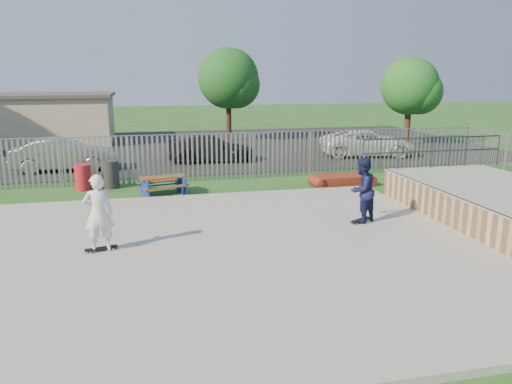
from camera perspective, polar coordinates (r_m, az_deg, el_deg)
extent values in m
plane|color=#23561D|center=(12.61, -7.60, -7.44)|extent=(120.00, 120.00, 0.00)
cube|color=gray|center=(12.59, -7.61, -7.12)|extent=(15.00, 12.00, 0.15)
cube|color=tan|center=(16.96, 25.84, -1.38)|extent=(4.00, 7.00, 1.05)
cube|color=#9E9E99|center=(16.84, 26.03, 0.41)|extent=(4.05, 7.05, 0.04)
cylinder|color=#383A3F|center=(15.69, 20.37, 0.11)|extent=(0.06, 7.00, 0.06)
cube|color=brown|center=(18.96, -10.64, 1.67)|extent=(1.77, 1.00, 0.06)
cube|color=brown|center=(18.49, -10.15, 0.53)|extent=(1.69, 0.62, 0.05)
cube|color=brown|center=(19.54, -11.03, 1.19)|extent=(1.69, 0.62, 0.05)
cube|color=navy|center=(19.03, -10.59, 0.68)|extent=(1.74, 1.60, 0.69)
cube|color=maroon|center=(20.58, 9.81, 1.32)|extent=(2.24, 1.22, 0.44)
cylinder|color=red|center=(20.57, -19.18, 1.59)|extent=(0.61, 0.61, 1.02)
cylinder|color=#2A292C|center=(20.65, -16.28, 1.94)|extent=(0.65, 0.65, 1.09)
cube|color=black|center=(31.09, -10.86, 4.95)|extent=(40.00, 18.00, 0.02)
imported|color=#A6A7AB|center=(24.93, -21.12, 4.02)|extent=(4.62, 1.70, 1.51)
imported|color=black|center=(25.88, -5.19, 4.98)|extent=(4.67, 2.07, 1.33)
imported|color=white|center=(28.20, 12.62, 5.50)|extent=(5.47, 3.21, 1.43)
cube|color=#C1B694|center=(35.59, -24.31, 7.48)|extent=(10.00, 6.00, 3.00)
cube|color=#4C4742|center=(35.49, -24.56, 10.04)|extent=(10.40, 6.40, 0.20)
cylinder|color=#3C2418|center=(33.60, -3.13, 8.81)|extent=(0.34, 0.34, 3.54)
sphere|color=#1B511D|center=(33.49, -3.18, 12.85)|extent=(3.97, 3.97, 3.97)
cylinder|color=#462F1C|center=(33.04, 16.93, 7.84)|extent=(0.38, 0.38, 3.16)
sphere|color=#215F20|center=(32.92, 17.19, 11.49)|extent=(3.53, 3.53, 3.53)
cube|color=black|center=(15.18, 11.83, -3.13)|extent=(0.79, 0.58, 0.02)
cube|color=black|center=(13.10, -17.28, -6.15)|extent=(0.82, 0.40, 0.02)
imported|color=#161B45|center=(14.95, 12.00, 0.21)|extent=(1.19, 1.12, 1.95)
imported|color=white|center=(12.83, -17.56, -2.32)|extent=(0.75, 0.52, 1.95)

